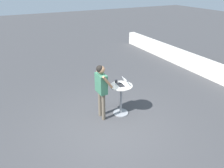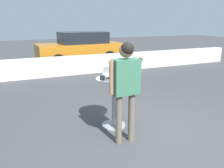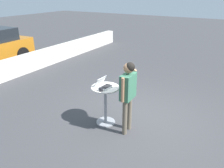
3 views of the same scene
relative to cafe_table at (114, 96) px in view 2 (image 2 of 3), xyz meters
The scene contains 7 objects.
ground_plane 1.07m from the cafe_table, 49.74° to the right, with size 50.00×50.00×0.00m, color #3D3D3F.
pavement_kerb 4.82m from the cafe_table, 83.31° to the left, with size 15.36×0.35×0.73m.
cafe_table is the anchor object (origin of this frame).
laptop 0.42m from the cafe_table, 82.23° to the left, with size 0.37×0.36×0.22m.
coffee_mug 0.48m from the cafe_table, behind, with size 0.12×0.08×0.09m.
standing_person 0.80m from the cafe_table, 95.73° to the right, with size 0.58×0.38×1.72m.
parked_car_near_street 7.04m from the cafe_table, 79.84° to the left, with size 4.13×2.01×1.56m.
Camera 2 is at (-2.17, -3.00, 2.01)m, focal length 35.00 mm.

